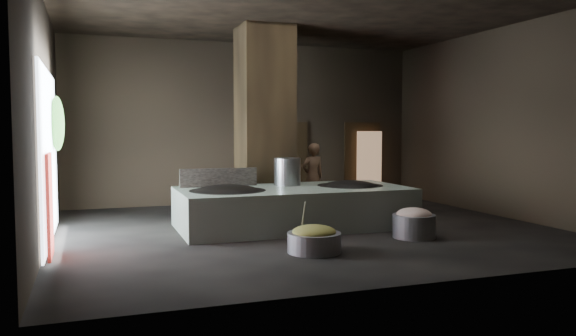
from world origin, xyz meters
name	(u,v)px	position (x,y,z in m)	size (l,w,h in m)	color
floor	(305,231)	(0.00, 0.00, -0.05)	(10.00, 9.00, 0.10)	black
ceiling	(305,9)	(0.00, 0.00, 4.55)	(10.00, 9.00, 0.10)	black
back_wall	(247,123)	(0.00, 4.55, 2.25)	(10.00, 0.10, 4.50)	black
front_wall	(431,117)	(0.00, -4.55, 2.25)	(10.00, 0.10, 4.50)	black
left_wall	(41,120)	(-5.05, 0.00, 2.25)	(0.10, 9.00, 4.50)	black
right_wall	(503,122)	(5.05, 0.00, 2.25)	(0.10, 9.00, 4.50)	black
pillar	(264,122)	(-0.30, 1.90, 2.25)	(1.20, 1.20, 4.50)	black
hearth_platform	(294,207)	(-0.17, 0.23, 0.42)	(4.85, 2.32, 0.84)	silver
platform_cap	(294,189)	(-0.17, 0.23, 0.82)	(4.74, 2.28, 0.03)	black
wok_left	(228,195)	(-1.62, 0.18, 0.75)	(1.53, 1.53, 0.42)	black
wok_left_rim	(228,192)	(-1.62, 0.18, 0.82)	(1.56, 1.56, 0.05)	black
wok_right	(350,190)	(1.18, 0.28, 0.75)	(1.42, 1.42, 0.40)	black
wok_right_rim	(350,186)	(1.18, 0.28, 0.82)	(1.45, 1.45, 0.05)	black
stock_pot	(287,172)	(-0.12, 0.78, 1.13)	(0.59, 0.59, 0.63)	gray
splash_guard	(219,178)	(-1.62, 0.98, 1.03)	(1.69, 0.06, 0.42)	black
cook	(313,177)	(1.17, 2.47, 0.86)	(0.63, 0.41, 1.73)	#856044
veg_basin	(314,242)	(-0.69, -2.20, 0.17)	(0.91, 0.91, 0.34)	gray
veg_fill	(314,232)	(-0.69, -2.20, 0.35)	(0.75, 0.75, 0.23)	olive
ladle	(303,219)	(-0.84, -2.05, 0.55)	(0.03, 0.03, 0.72)	gray
meat_basin	(414,226)	(1.61, -1.65, 0.22)	(0.82, 0.82, 0.45)	gray
meat_fill	(414,214)	(1.61, -1.65, 0.45)	(0.68, 0.68, 0.26)	tan
doorway_near	(288,163)	(1.20, 4.45, 1.10)	(1.18, 0.08, 2.38)	black
doorway_near_glow	(286,164)	(1.19, 4.59, 1.05)	(0.77, 0.04, 1.81)	#8C6647
doorway_far	(362,161)	(3.60, 4.45, 1.10)	(1.18, 0.08, 2.38)	black
doorway_far_glow	(369,163)	(3.72, 4.21, 1.05)	(0.82, 0.04, 1.94)	#8C6647
left_opening	(49,156)	(-4.95, 0.20, 1.60)	(0.04, 4.20, 3.10)	white
pavilion_sliver	(50,205)	(-4.88, -1.10, 0.85)	(0.05, 0.90, 1.70)	maroon
tree_silhouette	(57,123)	(-4.85, 1.30, 2.20)	(0.28, 1.10, 1.10)	#194714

